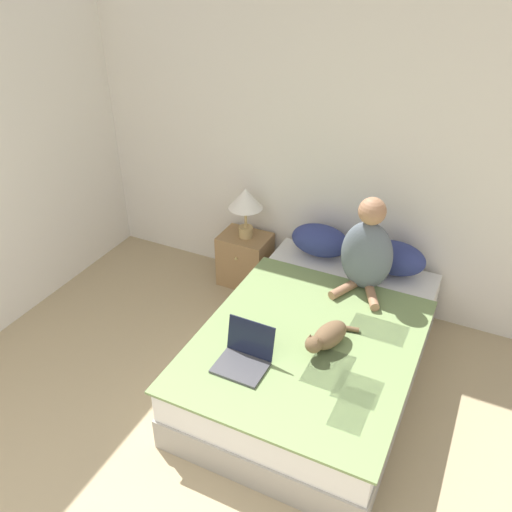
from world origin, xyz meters
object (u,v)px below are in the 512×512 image
Objects in this scene: cat_tabby at (327,336)px; bed at (315,352)px; nightstand at (245,259)px; pillow_far at (394,258)px; laptop_open at (244,357)px; pillow_near at (320,240)px; table_lamp at (246,201)px; person_sitting at (367,251)px.

bed is at bearing -124.85° from cat_tabby.
pillow_far is at bearing 0.03° from nightstand.
pillow_near is at bearing 91.49° from laptop_open.
bed reaches higher than nightstand.
table_lamp is (-1.34, -0.00, 0.21)m from pillow_far.
person_sitting is at bearing -163.07° from cat_tabby.
table_lamp reaches higher than pillow_far.
bed is 4.78× the size of cat_tabby.
laptop_open is (-0.45, -1.16, -0.27)m from person_sitting.
bed is 4.27× the size of pillow_far.
pillow_far is at bearing -170.83° from cat_tabby.
laptop_open is at bearing -28.80° from cat_tabby.
nightstand is at bearing -114.21° from cat_tabby.
person_sitting is 2.33× the size of laptop_open.
nightstand is (-1.04, 0.90, 0.00)m from bed.
table_lamp is at bearing -114.48° from cat_tabby.
table_lamp is (-0.71, -0.00, 0.21)m from pillow_near.
bed is at bearing 63.67° from laptop_open.
person_sitting reaches higher than pillow_near.
bed is 0.41m from cat_tabby.
pillow_near reaches higher than cat_tabby.
laptop_open reaches higher than bed.
cat_tabby is at bearing -53.43° from bed.
person_sitting reaches higher than laptop_open.
pillow_near is 1.48m from laptop_open.
cat_tabby is 1.36× the size of laptop_open.
pillow_far is 1.60m from laptop_open.
person_sitting is 1.37m from nightstand.
table_lamp is (-1.16, 1.08, 0.27)m from cat_tabby.
laptop_open is at bearing -88.91° from pillow_near.
pillow_far is at bearing 70.67° from bed.
bed is 0.84m from person_sitting.
bed is 4.29× the size of nightstand.
cat_tabby is at bearing -67.30° from pillow_near.
bed is 1.37m from nightstand.
nightstand is (-1.17, 1.08, -0.34)m from cat_tabby.
cat_tabby is (0.45, -1.09, -0.05)m from pillow_near.
nightstand is at bearing -179.97° from pillow_far.
pillow_far is (0.32, 0.90, 0.39)m from bed.
bed is 1.49m from table_lamp.
nightstand is at bearing -179.94° from pillow_near.
bed is 1.03m from pillow_far.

